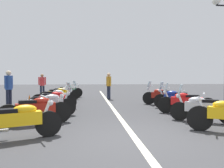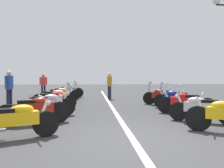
% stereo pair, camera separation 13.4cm
% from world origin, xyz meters
% --- Properties ---
extents(ground_plane, '(80.00, 80.00, 0.00)m').
position_xyz_m(ground_plane, '(0.00, 0.00, 0.00)').
color(ground_plane, '#38383A').
extents(lane_centre_stripe, '(23.51, 0.16, 0.01)m').
position_xyz_m(lane_centre_stripe, '(6.15, 0.00, 0.00)').
color(lane_centre_stripe, beige).
rests_on(lane_centre_stripe, ground_plane).
extents(motorcycle_left_row_0, '(1.00, 1.92, 0.99)m').
position_xyz_m(motorcycle_left_row_0, '(0.23, 2.67, 0.45)').
color(motorcycle_left_row_0, black).
rests_on(motorcycle_left_row_0, ground_plane).
extents(motorcycle_left_row_1, '(0.99, 2.04, 1.01)m').
position_xyz_m(motorcycle_left_row_1, '(1.87, 2.64, 0.46)').
color(motorcycle_left_row_1, black).
rests_on(motorcycle_left_row_1, ground_plane).
extents(motorcycle_left_row_2, '(0.99, 2.01, 1.00)m').
position_xyz_m(motorcycle_left_row_2, '(3.11, 2.55, 0.46)').
color(motorcycle_left_row_2, black).
rests_on(motorcycle_left_row_2, ground_plane).
extents(motorcycle_left_row_3, '(1.05, 1.95, 1.20)m').
position_xyz_m(motorcycle_left_row_3, '(4.74, 2.58, 0.46)').
color(motorcycle_left_row_3, black).
rests_on(motorcycle_left_row_3, ground_plane).
extents(motorcycle_left_row_4, '(0.88, 2.06, 0.99)m').
position_xyz_m(motorcycle_left_row_4, '(6.07, 2.75, 0.45)').
color(motorcycle_left_row_4, black).
rests_on(motorcycle_left_row_4, ground_plane).
extents(motorcycle_left_row_5, '(1.06, 2.02, 1.01)m').
position_xyz_m(motorcycle_left_row_5, '(7.64, 2.76, 0.47)').
color(motorcycle_left_row_5, black).
rests_on(motorcycle_left_row_5, ground_plane).
extents(motorcycle_left_row_6, '(1.04, 2.03, 1.21)m').
position_xyz_m(motorcycle_left_row_6, '(9.08, 2.67, 0.47)').
color(motorcycle_left_row_6, black).
rests_on(motorcycle_left_row_6, ground_plane).
extents(motorcycle_left_row_7, '(0.99, 2.07, 1.02)m').
position_xyz_m(motorcycle_left_row_7, '(10.63, 2.58, 0.47)').
color(motorcycle_left_row_7, black).
rests_on(motorcycle_left_row_7, ground_plane).
extents(motorcycle_right_row_1, '(1.19, 1.81, 1.19)m').
position_xyz_m(motorcycle_right_row_1, '(1.76, -2.48, 0.46)').
color(motorcycle_right_row_1, black).
rests_on(motorcycle_right_row_1, ground_plane).
extents(motorcycle_right_row_2, '(1.04, 2.07, 1.22)m').
position_xyz_m(motorcycle_right_row_2, '(3.33, -2.64, 0.47)').
color(motorcycle_right_row_2, black).
rests_on(motorcycle_right_row_2, ground_plane).
extents(motorcycle_right_row_3, '(1.19, 1.79, 1.22)m').
position_xyz_m(motorcycle_right_row_3, '(4.64, -2.75, 0.47)').
color(motorcycle_right_row_3, black).
rests_on(motorcycle_right_row_3, ground_plane).
extents(motorcycle_right_row_4, '(1.25, 1.81, 1.22)m').
position_xyz_m(motorcycle_right_row_4, '(6.08, -2.60, 0.47)').
color(motorcycle_right_row_4, black).
rests_on(motorcycle_right_row_4, ground_plane).
extents(traffic_cone_0, '(0.36, 0.36, 0.61)m').
position_xyz_m(traffic_cone_0, '(5.78, 3.86, 0.29)').
color(traffic_cone_0, orange).
rests_on(traffic_cone_0, ground_plane).
extents(bystander_0, '(0.49, 0.32, 1.71)m').
position_xyz_m(bystander_0, '(9.47, -0.17, 1.00)').
color(bystander_0, '#1E2338').
rests_on(bystander_0, ground_plane).
extents(bystander_1, '(0.32, 0.50, 1.66)m').
position_xyz_m(bystander_1, '(11.38, 4.43, 0.97)').
color(bystander_1, '#1E2338').
rests_on(bystander_1, ground_plane).
extents(bystander_2, '(0.51, 0.32, 1.73)m').
position_xyz_m(bystander_2, '(5.70, 4.75, 1.02)').
color(bystander_2, '#1E2338').
rests_on(bystander_2, ground_plane).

